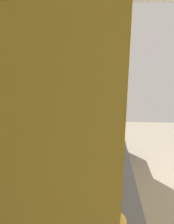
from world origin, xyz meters
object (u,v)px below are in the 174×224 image
Objects in this scene: microwave at (96,146)px; kettle at (106,124)px; bowl at (113,223)px; oven_range at (100,131)px.

microwave is 0.79m from kettle.
bowl is 0.87× the size of kettle.
bowl is (-2.58, -0.07, 0.46)m from oven_range.
kettle is at bearing -176.13° from oven_range.
microwave reaches higher than oven_range.
bowl is at bearing -178.53° from oven_range.
oven_range is 1.85m from microwave.
oven_range reaches higher than bowl.
oven_range is 1.10m from kettle.
oven_range is 5.89× the size of kettle.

